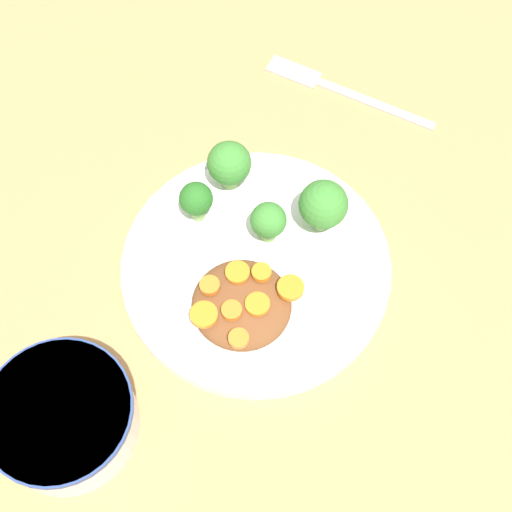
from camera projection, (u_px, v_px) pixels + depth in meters
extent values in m
plane|color=tan|center=(256.00, 271.00, 0.70)|extent=(4.00, 4.00, 0.00)
cylinder|color=white|center=(256.00, 267.00, 0.69)|extent=(0.26, 0.26, 0.02)
torus|color=white|center=(256.00, 263.00, 0.68)|extent=(0.26, 0.26, 0.01)
cylinder|color=silver|center=(64.00, 418.00, 0.60)|extent=(0.12, 0.12, 0.05)
cylinder|color=#2D478C|center=(57.00, 410.00, 0.58)|extent=(0.12, 0.12, 0.01)
cylinder|color=white|center=(59.00, 413.00, 0.59)|extent=(0.10, 0.10, 0.01)
ellipsoid|color=brown|center=(242.00, 304.00, 0.65)|extent=(0.09, 0.09, 0.03)
cylinder|color=#759E51|center=(268.00, 230.00, 0.69)|extent=(0.02, 0.02, 0.02)
sphere|color=#3D8433|center=(268.00, 220.00, 0.67)|extent=(0.03, 0.03, 0.03)
cylinder|color=#7FA85B|center=(321.00, 218.00, 0.69)|extent=(0.02, 0.02, 0.02)
sphere|color=#3D8433|center=(323.00, 204.00, 0.67)|extent=(0.05, 0.05, 0.05)
cylinder|color=#7FA85B|center=(230.00, 177.00, 0.71)|extent=(0.02, 0.02, 0.02)
sphere|color=#3D8433|center=(229.00, 163.00, 0.69)|extent=(0.04, 0.04, 0.04)
cylinder|color=#7FA85B|center=(198.00, 210.00, 0.70)|extent=(0.01, 0.01, 0.02)
sphere|color=#286B23|center=(196.00, 199.00, 0.68)|extent=(0.03, 0.03, 0.03)
cylinder|color=orange|center=(236.00, 272.00, 0.65)|extent=(0.02, 0.02, 0.00)
cylinder|color=orange|center=(257.00, 304.00, 0.63)|extent=(0.02, 0.02, 0.00)
cylinder|color=orange|center=(239.00, 338.00, 0.62)|extent=(0.02, 0.02, 0.01)
cylinder|color=orange|center=(232.00, 311.00, 0.63)|extent=(0.02, 0.02, 0.01)
cylinder|color=orange|center=(290.00, 288.00, 0.64)|extent=(0.02, 0.02, 0.01)
cylinder|color=orange|center=(200.00, 312.00, 0.63)|extent=(0.02, 0.02, 0.00)
cylinder|color=orange|center=(261.00, 273.00, 0.64)|extent=(0.02, 0.02, 0.01)
cylinder|color=orange|center=(210.00, 286.00, 0.64)|extent=(0.02, 0.02, 0.01)
cube|color=#BBBBBB|center=(375.00, 103.00, 0.79)|extent=(0.03, 0.14, 0.01)
cube|color=#BBBBBB|center=(294.00, 71.00, 0.81)|extent=(0.03, 0.06, 0.01)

